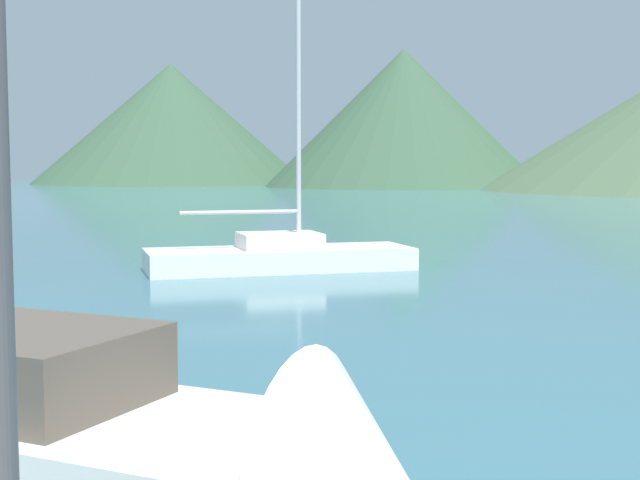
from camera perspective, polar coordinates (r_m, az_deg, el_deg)
motorboat_near at (r=7.67m, az=-13.70°, el=-12.25°), size 6.05×2.39×2.02m
sailboat_middle at (r=21.87m, az=-2.59°, el=-0.80°), size 6.40×5.67×11.24m
hill_west at (r=117.81m, az=-9.51°, el=7.34°), size 35.55×35.55×15.39m
hill_central at (r=101.79m, az=5.33°, el=7.78°), size 31.26×31.26×15.41m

